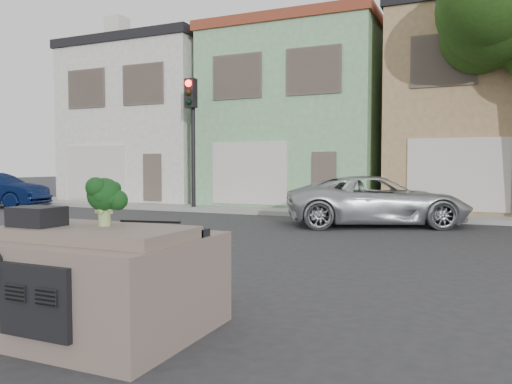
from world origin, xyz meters
The scene contains 11 objects.
ground_plane centered at (0.00, 0.00, 0.00)m, with size 120.00×120.00×0.00m, color #303033.
sidewalk centered at (0.00, 10.50, 0.07)m, with size 40.00×3.00×0.15m, color gray.
townhouse_white centered at (-11.00, 14.50, 3.77)m, with size 7.20×8.20×7.55m, color silver.
townhouse_mint centered at (-3.50, 14.50, 3.77)m, with size 7.20×8.20×7.55m, color #86BC86.
townhouse_tan centered at (4.00, 14.50, 3.77)m, with size 7.20×8.20×7.55m, color tan.
silver_pickup centered at (0.89, 7.53, 0.00)m, with size 2.40×5.21×1.45m, color #ABAFB3.
traffic_signal centered at (-6.50, 9.50, 2.55)m, with size 0.40×0.40×5.10m, color black.
car_dashboard centered at (0.00, -3.00, 0.56)m, with size 2.00×1.80×1.12m, color #736057.
instrument_hump centered at (-0.58, -3.35, 1.22)m, with size 0.48×0.38×0.20m, color black.
wiper_arm centered at (0.28, -2.62, 1.13)m, with size 0.70×0.03×0.02m, color black.
broccoli centered at (0.04, -3.06, 1.37)m, with size 0.41×0.41×0.50m, color black.
Camera 1 is at (3.50, -7.07, 1.73)m, focal length 35.00 mm.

